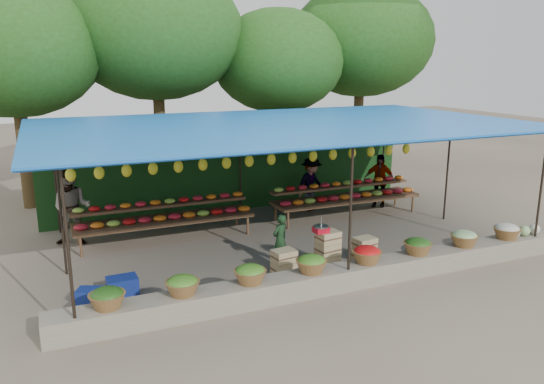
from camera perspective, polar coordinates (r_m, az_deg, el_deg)
name	(u,v)px	position (r m, az deg, el deg)	size (l,w,h in m)	color
ground	(283,242)	(12.59, 1.21, -5.44)	(60.00, 60.00, 0.00)	brown
stone_curb	(344,277)	(10.25, 7.74, -9.00)	(10.60, 0.55, 0.40)	#6A6655
stall_canopy	(283,129)	(12.02, 1.16, 6.80)	(10.80, 6.60, 2.82)	black
produce_baskets	(340,259)	(10.06, 7.31, -7.19)	(8.98, 0.58, 0.34)	brown
netting_backdrop	(237,167)	(15.08, -3.78, 2.71)	(10.60, 0.06, 2.50)	#173F16
tree_row	(219,44)	(17.75, -5.72, 15.56)	(16.51, 5.50, 7.12)	#332612
fruit_table_left	(165,215)	(12.89, -11.47, -2.43)	(4.21, 0.95, 0.93)	#4F331F
fruit_table_right	(346,194)	(14.70, 7.92, -0.26)	(4.21, 0.95, 0.93)	#4F331F
crate_counter	(327,253)	(11.10, 5.89, -6.51)	(2.39, 0.40, 0.77)	tan
weighing_scale	(321,229)	(10.86, 5.30, -3.96)	(0.30, 0.30, 0.32)	red
vendor_seated	(280,240)	(11.10, 0.88, -5.14)	(0.40, 0.26, 1.09)	#173319
customer_left	(72,208)	(13.05, -20.71, -1.58)	(0.86, 0.67, 1.77)	slate
customer_mid	(311,184)	(15.10, 4.24, 0.85)	(0.99, 0.57, 1.54)	slate
customer_right	(379,180)	(15.82, 11.47, 1.24)	(0.91, 0.38, 1.56)	slate
blue_crate_front	(91,296)	(10.03, -18.92, -10.58)	(0.46, 0.33, 0.28)	navy
blue_crate_back	(122,286)	(10.23, -15.79, -9.69)	(0.55, 0.39, 0.33)	navy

